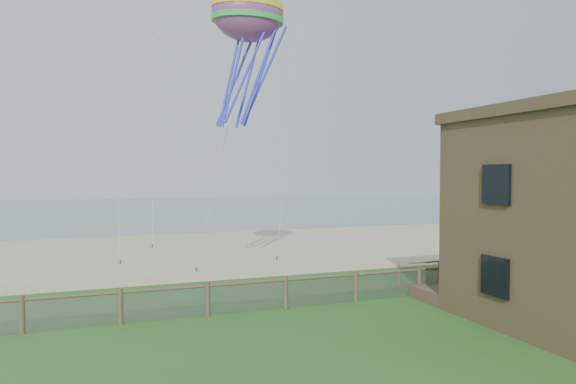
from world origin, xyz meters
The scene contains 7 objects.
ground centered at (0.00, 0.00, 0.00)m, with size 160.00×160.00×0.00m, color #24591E.
sand_beach centered at (0.00, 22.00, 0.00)m, with size 72.00×20.00×0.02m, color tan.
ocean centered at (0.00, 66.00, 0.00)m, with size 160.00×68.00×0.02m, color slate.
chainlink_fence centered at (0.00, 6.00, 0.55)m, with size 36.20×0.20×1.25m, color brown, non-canonical shape.
motel_deck centered at (13.00, 5.00, 0.25)m, with size 15.00×2.00×0.50m, color brown.
picnic_table centered at (7.69, 3.58, 0.39)m, with size 1.83×1.39×0.77m, color brown, non-canonical shape.
octopus_kite centered at (0.11, 11.58, 10.92)m, with size 3.51×2.48×7.22m, color #EF5025, non-canonical shape.
Camera 1 is at (-6.61, -12.24, 5.13)m, focal length 32.00 mm.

